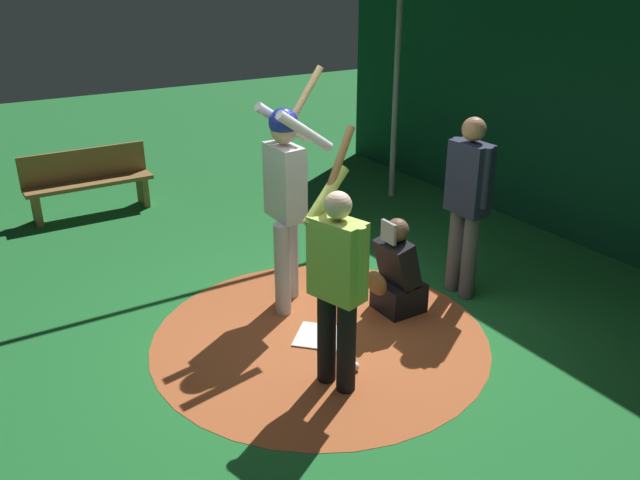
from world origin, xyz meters
name	(u,v)px	position (x,y,z in m)	size (l,w,h in m)	color
ground_plane	(320,337)	(0.00, 0.00, 0.00)	(25.64, 25.64, 0.00)	#1E6B2D
dirt_circle	(320,337)	(0.00, 0.00, 0.00)	(3.00, 3.00, 0.01)	#AD562D
home_plate	(320,336)	(0.00, 0.00, 0.01)	(0.42, 0.42, 0.01)	white
batter	(286,188)	(-0.06, -0.70, 1.19)	(0.68, 0.49, 2.25)	#B3B3B7
catcher	(396,276)	(-0.87, -0.03, 0.37)	(0.58, 0.40, 0.95)	black
umpire	(467,198)	(-1.65, 0.02, 1.02)	(0.23, 0.49, 1.80)	#4C4C51
visitor	(337,278)	(0.25, 0.65, 0.94)	(0.54, 0.58, 2.00)	black
back_wall	(621,104)	(-3.82, 0.00, 1.68)	(0.23, 9.64, 3.33)	#0C3D26
cage_frame	(320,83)	(0.00, 0.00, 2.25)	(5.87, 5.53, 3.23)	gray
bench	(88,181)	(0.94, -4.29, 0.44)	(1.62, 0.36, 0.85)	olive
baseball_0	(355,366)	(0.03, 0.59, 0.04)	(0.07, 0.07, 0.07)	white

